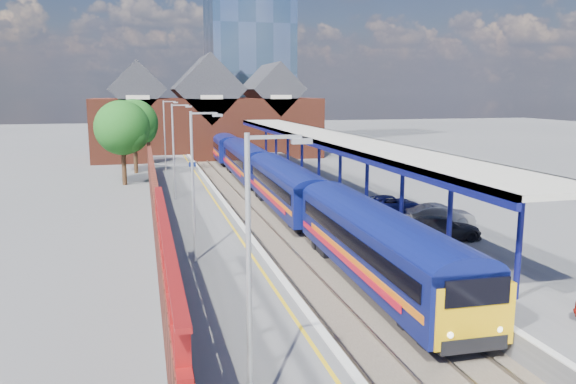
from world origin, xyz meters
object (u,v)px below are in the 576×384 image
(parked_car_dark, at_px, (441,228))
(parked_car_blue, at_px, (390,204))
(lamp_post_d, at_px, (166,131))
(lamp_post_c, at_px, (175,145))
(lamp_post_b, at_px, (196,177))
(platform_sign, at_px, (193,172))
(lamp_post_a, at_px, (255,269))
(parked_car_silver, at_px, (440,215))
(train, at_px, (263,170))

(parked_car_dark, distance_m, parked_car_blue, 6.87)
(lamp_post_d, bearing_deg, lamp_post_c, -90.00)
(lamp_post_b, distance_m, platform_sign, 18.20)
(lamp_post_d, distance_m, parked_car_dark, 34.16)
(lamp_post_a, relative_size, lamp_post_d, 1.00)
(platform_sign, relative_size, parked_car_silver, 0.64)
(lamp_post_d, relative_size, parked_car_blue, 1.64)
(train, height_order, lamp_post_a, lamp_post_a)
(train, bearing_deg, lamp_post_b, -109.55)
(lamp_post_c, relative_size, parked_car_silver, 1.80)
(platform_sign, bearing_deg, train, 32.38)
(train, bearing_deg, lamp_post_d, 128.48)
(train, height_order, platform_sign, platform_sign)
(lamp_post_b, relative_size, lamp_post_d, 1.00)
(lamp_post_a, xyz_separation_m, lamp_post_d, (0.00, 46.00, 0.00))
(platform_sign, height_order, parked_car_dark, platform_sign)
(lamp_post_a, distance_m, parked_car_blue, 25.43)
(platform_sign, distance_m, parked_car_blue, 15.90)
(train, xyz_separation_m, parked_car_dark, (5.16, -21.52, -0.48))
(lamp_post_a, bearing_deg, train, 77.73)
(lamp_post_b, height_order, platform_sign, lamp_post_b)
(lamp_post_b, relative_size, lamp_post_c, 1.00)
(lamp_post_d, bearing_deg, lamp_post_b, -90.00)
(lamp_post_b, bearing_deg, train, 70.45)
(lamp_post_c, bearing_deg, parked_car_blue, -32.86)
(lamp_post_d, distance_m, parked_car_silver, 32.21)
(lamp_post_c, distance_m, lamp_post_d, 16.00)
(lamp_post_a, height_order, lamp_post_d, same)
(lamp_post_a, xyz_separation_m, parked_car_silver, (14.62, 17.49, -3.35))
(parked_car_silver, xyz_separation_m, parked_car_blue, (-1.40, 3.97, -0.05))
(lamp_post_d, bearing_deg, parked_car_silver, -62.86)
(platform_sign, height_order, parked_car_silver, platform_sign)
(train, distance_m, lamp_post_b, 23.65)
(platform_sign, relative_size, parked_car_dark, 0.57)
(lamp_post_c, xyz_separation_m, parked_car_dark, (13.01, -15.40, -3.35))
(parked_car_silver, bearing_deg, train, 33.06)
(lamp_post_c, height_order, platform_sign, lamp_post_c)
(lamp_post_b, distance_m, lamp_post_d, 32.00)
(train, distance_m, lamp_post_a, 37.07)
(lamp_post_a, height_order, lamp_post_b, same)
(lamp_post_d, relative_size, parked_car_silver, 1.80)
(lamp_post_b, height_order, parked_car_dark, lamp_post_b)
(train, height_order, parked_car_blue, train)
(lamp_post_a, height_order, platform_sign, lamp_post_a)
(lamp_post_b, height_order, lamp_post_d, same)
(lamp_post_a, relative_size, lamp_post_c, 1.00)
(parked_car_dark, bearing_deg, parked_car_blue, 3.41)
(train, distance_m, parked_car_blue, 15.61)
(lamp_post_d, bearing_deg, platform_sign, -84.44)
(lamp_post_c, bearing_deg, lamp_post_b, -90.00)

